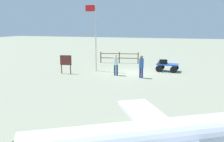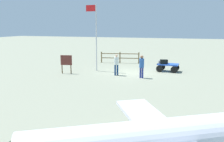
# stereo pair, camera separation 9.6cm
# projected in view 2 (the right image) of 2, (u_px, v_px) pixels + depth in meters

# --- Properties ---
(ground_plane) EXTENTS (120.00, 120.00, 0.00)m
(ground_plane) POSITION_uv_depth(u_px,v_px,m) (132.00, 73.00, 20.69)
(ground_plane) COLOR gray
(luggage_cart) EXTENTS (1.90, 1.35, 0.69)m
(luggage_cart) POSITION_uv_depth(u_px,v_px,m) (168.00, 66.00, 21.29)
(luggage_cart) COLOR blue
(luggage_cart) RESTS_ON ground
(suitcase_navy) EXTENTS (0.70, 0.48, 0.38)m
(suitcase_navy) POSITION_uv_depth(u_px,v_px,m) (164.00, 62.00, 21.14)
(suitcase_navy) COLOR black
(suitcase_navy) RESTS_ON luggage_cart
(suitcase_dark) EXTENTS (0.59, 0.51, 0.27)m
(suitcase_dark) POSITION_uv_depth(u_px,v_px,m) (165.00, 62.00, 21.56)
(suitcase_dark) COLOR #402C20
(suitcase_dark) RESTS_ON luggage_cart
(suitcase_olive) EXTENTS (0.57, 0.50, 0.26)m
(suitcase_olive) POSITION_uv_depth(u_px,v_px,m) (161.00, 62.00, 21.33)
(suitcase_olive) COLOR gray
(suitcase_olive) RESTS_ON luggage_cart
(worker_lead) EXTENTS (0.49, 0.49, 1.75)m
(worker_lead) POSITION_uv_depth(u_px,v_px,m) (142.00, 65.00, 18.53)
(worker_lead) COLOR navy
(worker_lead) RESTS_ON ground
(worker_trailing) EXTENTS (0.51, 0.51, 1.70)m
(worker_trailing) POSITION_uv_depth(u_px,v_px,m) (116.00, 63.00, 19.55)
(worker_trailing) COLOR navy
(worker_trailing) RESTS_ON ground
(airplane_near) EXTENTS (7.72, 5.73, 2.80)m
(airplane_near) POSITION_uv_depth(u_px,v_px,m) (156.00, 141.00, 6.27)
(airplane_near) COLOR white
(airplane_near) RESTS_ON ground
(flagpole) EXTENTS (0.99, 0.10, 5.81)m
(flagpole) POSITION_uv_depth(u_px,v_px,m) (95.00, 32.00, 21.07)
(flagpole) COLOR silver
(flagpole) RESTS_ON ground
(signboard) EXTENTS (0.96, 0.25, 1.55)m
(signboard) POSITION_uv_depth(u_px,v_px,m) (66.00, 62.00, 20.28)
(signboard) COLOR #4C3319
(signboard) RESTS_ON ground
(wooden_fence) EXTENTS (4.09, 0.89, 1.19)m
(wooden_fence) POSITION_uv_depth(u_px,v_px,m) (120.00, 57.00, 26.10)
(wooden_fence) COLOR brown
(wooden_fence) RESTS_ON ground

